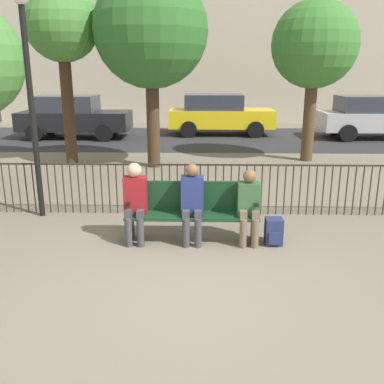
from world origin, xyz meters
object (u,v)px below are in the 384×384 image
park_bench (192,209)px  seated_person_2 (249,203)px  tree_3 (62,27)px  parked_car_0 (73,116)px  parked_car_2 (219,114)px  tree_0 (151,31)px  tree_2 (315,46)px  lamp_post (28,73)px  seated_person_1 (192,200)px  backpack (274,232)px  parked_car_1 (374,117)px  seated_person_0 (135,199)px

park_bench → seated_person_2: size_ratio=1.76×
tree_3 → parked_car_0: (-1.35, 4.79, -2.79)m
tree_3 → parked_car_2: (4.35, 5.80, -2.79)m
tree_0 → seated_person_2: bearing=-69.3°
tree_0 → parked_car_2: (2.01, 6.01, -2.67)m
seated_person_2 → tree_2: (2.35, 6.28, 2.55)m
parked_car_0 → tree_2: bearing=-26.9°
park_bench → tree_3: (-3.52, 5.46, 3.13)m
seated_person_2 → tree_0: bearing=110.7°
seated_person_2 → lamp_post: bearing=161.6°
seated_person_1 → parked_car_0: size_ratio=0.30×
park_bench → tree_0: (-1.18, 5.25, 3.01)m
park_bench → backpack: size_ratio=4.92×
park_bench → parked_car_1: size_ratio=0.49×
tree_3 → parked_car_1: size_ratio=1.12×
seated_person_1 → parked_car_1: size_ratio=0.30×
park_bench → seated_person_1: bearing=-87.8°
backpack → tree_3: size_ratio=0.09×
tree_3 → seated_person_2: bearing=-52.0°
park_bench → parked_car_1: 12.35m
seated_person_2 → seated_person_0: bearing=179.8°
tree_0 → lamp_post: bearing=-111.0°
lamp_post → parked_car_1: 13.39m
seated_person_0 → parked_car_0: parked_car_0 is taller
seated_person_0 → parked_car_1: size_ratio=0.30×
seated_person_2 → tree_0: tree_0 is taller
park_bench → parked_car_0: parked_car_0 is taller
seated_person_1 → tree_2: 7.48m
tree_0 → tree_2: bearing=11.5°
tree_0 → parked_car_1: bearing=33.0°
seated_person_0 → lamp_post: lamp_post is taller
seated_person_0 → parked_car_2: 11.51m
park_bench → parked_car_0: size_ratio=0.49×
seated_person_0 → seated_person_2: seated_person_0 is taller
backpack → parked_car_0: parked_car_0 is taller
park_bench → tree_0: tree_0 is taller
tree_2 → lamp_post: 7.88m
seated_person_0 → seated_person_2: bearing=-0.2°
park_bench → seated_person_2: (0.86, -0.13, 0.15)m
seated_person_1 → tree_0: size_ratio=0.25×
backpack → lamp_post: lamp_post is taller
backpack → lamp_post: (-4.03, 1.25, 2.33)m
tree_2 → parked_car_0: 9.36m
tree_0 → lamp_post: size_ratio=1.30×
tree_2 → parked_car_1: tree_2 is taller
seated_person_1 → backpack: 1.34m
seated_person_1 → backpack: (1.25, -0.04, -0.48)m
park_bench → tree_0: bearing=102.6°
parked_car_0 → seated_person_2: bearing=-61.1°
seated_person_0 → tree_2: size_ratio=0.28×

